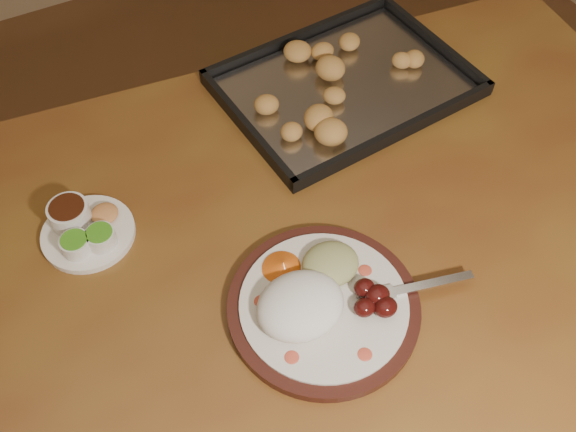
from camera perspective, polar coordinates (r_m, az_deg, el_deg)
dining_table at (r=1.10m, az=0.21°, el=-5.47°), size 1.60×1.07×0.75m
dinner_plate at (r=0.94m, az=2.77°, el=-7.57°), size 0.36×0.28×0.07m
condiment_saucer at (r=1.06m, az=-17.69°, el=-1.05°), size 0.15×0.15×0.05m
baking_tray at (r=1.25m, az=5.04°, el=11.70°), size 0.47×0.37×0.05m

